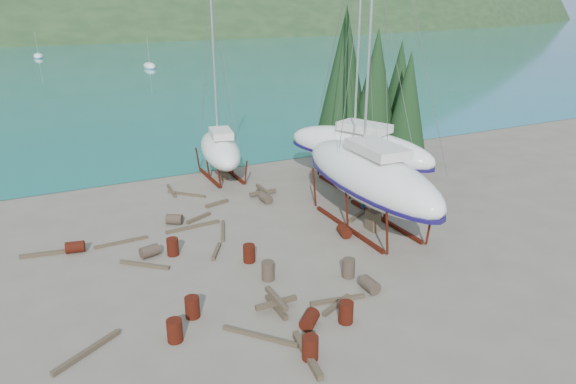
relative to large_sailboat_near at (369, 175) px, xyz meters
name	(u,v)px	position (x,y,z in m)	size (l,w,h in m)	color
ground	(303,256)	(-4.87, -1.66, -3.00)	(600.00, 600.00, 0.00)	#61584C
bay_water	(40,24)	(-4.87, 313.34, -3.00)	(700.00, 700.00, 0.00)	#176076
far_hill	(40,24)	(-4.87, 318.34, -3.00)	(800.00, 360.00, 110.00)	#21381C
far_house_right	(138,26)	(25.13, 188.34, -0.08)	(6.60, 5.60, 5.60)	beige
cypress_near_right	(376,86)	(7.63, 10.34, 2.79)	(3.60, 3.60, 10.00)	black
cypress_mid_right	(408,100)	(9.13, 8.34, 1.92)	(3.06, 3.06, 8.50)	black
cypress_back_left	(345,72)	(6.13, 12.34, 3.66)	(4.14, 4.14, 11.50)	black
cypress_far_right	(399,89)	(10.63, 11.34, 2.21)	(3.24, 3.24, 9.00)	black
moored_boat_mid	(150,66)	(5.13, 78.34, -2.62)	(2.00, 5.00, 6.05)	white
moored_boat_far	(38,56)	(-12.87, 108.34, -2.62)	(2.00, 5.00, 6.05)	white
large_sailboat_near	(369,175)	(0.00, 0.00, 0.00)	(3.98, 11.98, 18.65)	white
large_sailboat_far	(359,148)	(2.97, 5.42, -0.22)	(7.06, 11.15, 17.05)	white
small_sailboat_shore	(220,149)	(-4.39, 11.58, -0.93)	(3.85, 8.19, 12.59)	white
worker	(364,197)	(1.03, 1.77, -2.06)	(0.69, 0.45, 1.88)	navy
drum_0	(175,331)	(-12.22, -5.44, -2.56)	(0.58, 0.58, 0.88)	#601D10
drum_1	(370,285)	(-3.81, -5.74, -2.71)	(0.58, 0.58, 0.88)	#2D2823
drum_2	(75,247)	(-14.79, 3.79, -2.71)	(0.58, 0.58, 0.88)	#601D10
drum_3	(310,348)	(-8.27, -8.53, -2.56)	(0.58, 0.58, 0.88)	#601D10
drum_5	(349,268)	(-3.97, -4.31, -2.56)	(0.58, 0.58, 0.88)	#2D2823
drum_6	(344,231)	(-1.82, -0.57, -2.71)	(0.58, 0.58, 0.88)	#601D10
drum_7	(346,312)	(-5.98, -7.24, -2.56)	(0.58, 0.58, 0.88)	#601D10
drum_8	(173,247)	(-10.52, 1.34, -2.56)	(0.58, 0.58, 0.88)	#601D10
drum_9	(174,219)	(-9.48, 5.01, -2.71)	(0.58, 0.58, 0.88)	#2D2823
drum_10	(192,307)	(-11.20, -4.24, -2.56)	(0.58, 0.58, 0.88)	#601D10
drum_11	(265,198)	(-3.56, 5.76, -2.71)	(0.58, 0.58, 0.88)	#2D2823
drum_12	(310,320)	(-7.37, -6.85, -2.71)	(0.58, 0.58, 0.88)	#601D10
drum_14	(249,253)	(-7.44, -0.98, -2.56)	(0.58, 0.58, 0.88)	#601D10
drum_15	(150,251)	(-11.58, 1.68, -2.71)	(0.58, 0.58, 0.88)	#2D2823
drum_16	(268,271)	(-7.33, -2.92, -2.56)	(0.58, 0.58, 0.88)	#2D2823
timber_0	(171,191)	(-8.32, 10.25, -2.93)	(0.14, 2.46, 0.14)	brown
timber_1	(357,216)	(0.16, 1.18, -2.91)	(0.19, 1.61, 0.19)	brown
timber_2	(44,254)	(-16.20, 4.09, -2.91)	(0.19, 2.24, 0.19)	brown
timber_3	(260,336)	(-9.38, -6.67, -2.93)	(0.15, 3.05, 0.15)	brown
timber_4	(216,251)	(-8.55, 0.60, -2.92)	(0.17, 1.74, 0.17)	brown
timber_5	(338,300)	(-5.49, -5.86, -2.92)	(0.16, 2.40, 0.16)	brown
timber_6	(217,203)	(-6.40, 6.70, -2.91)	(0.19, 1.61, 0.19)	brown
timber_7	(337,305)	(-5.74, -6.18, -2.92)	(0.17, 1.79, 0.17)	brown
timber_8	(199,218)	(-8.08, 5.03, -2.91)	(0.19, 1.73, 0.19)	brown
timber_9	(186,194)	(-7.62, 9.17, -2.93)	(0.15, 2.70, 0.15)	brown
timber_10	(193,227)	(-8.71, 4.01, -2.92)	(0.16, 3.09, 0.16)	brown
timber_11	(223,231)	(-7.43, 2.79, -2.93)	(0.15, 2.60, 0.15)	brown
timber_12	(144,265)	(-12.04, 0.79, -2.92)	(0.17, 2.53, 0.17)	brown
timber_14	(87,352)	(-15.21, -4.79, -2.91)	(0.18, 2.80, 0.18)	brown
timber_15	(121,242)	(-12.60, 3.79, -2.93)	(0.15, 2.68, 0.15)	brown
timber_16	(307,355)	(-8.34, -8.45, -2.89)	(0.23, 2.54, 0.23)	brown
timber_pile_fore	(276,303)	(-8.01, -5.23, -2.70)	(1.80, 1.80, 0.60)	brown
timber_pile_aft	(263,192)	(-3.31, 6.73, -2.70)	(1.80, 1.80, 0.60)	brown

